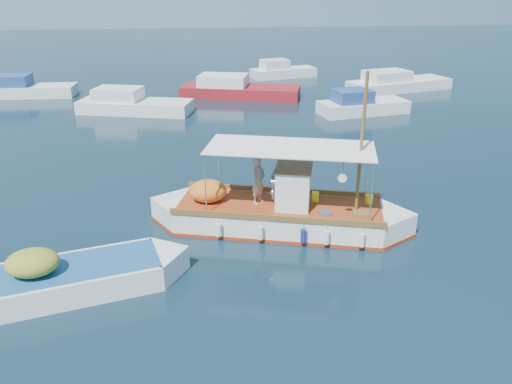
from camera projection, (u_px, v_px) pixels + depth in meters
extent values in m
plane|color=black|center=(274.00, 230.00, 17.54)|extent=(160.00, 160.00, 0.00)
cube|color=white|center=(279.00, 219.00, 17.63)|extent=(7.43, 4.18, 1.04)
cube|color=white|center=(182.00, 212.00, 18.11)|extent=(2.27, 2.27, 1.04)
cube|color=white|center=(381.00, 226.00, 17.14)|extent=(2.27, 2.27, 1.04)
cube|color=#9F2C0F|center=(279.00, 227.00, 17.75)|extent=(7.54, 4.28, 0.17)
cube|color=#943817|center=(279.00, 206.00, 17.43)|extent=(7.38, 4.00, 0.06)
cube|color=brown|center=(283.00, 190.00, 18.47)|extent=(6.91, 2.04, 0.19)
cube|color=brown|center=(275.00, 218.00, 16.31)|extent=(6.91, 2.04, 0.19)
cube|color=white|center=(293.00, 188.00, 17.08)|extent=(1.42, 1.48, 1.41)
cube|color=brown|center=(294.00, 168.00, 16.79)|extent=(1.54, 1.60, 0.06)
cylinder|color=slate|center=(275.00, 182.00, 16.78)|extent=(0.33, 0.51, 0.47)
cylinder|color=slate|center=(277.00, 176.00, 17.33)|extent=(0.33, 0.51, 0.47)
cylinder|color=slate|center=(275.00, 193.00, 17.26)|extent=(0.33, 0.51, 0.47)
cylinder|color=brown|center=(361.00, 145.00, 16.14)|extent=(0.14, 0.14, 4.71)
cylinder|color=brown|center=(337.00, 155.00, 16.39)|extent=(1.65, 0.53, 0.08)
cylinder|color=silver|center=(219.00, 164.00, 18.27)|extent=(0.05, 0.05, 2.12)
cylinder|color=silver|center=(205.00, 185.00, 16.39)|extent=(0.05, 0.05, 2.12)
cylinder|color=silver|center=(368.00, 171.00, 17.53)|extent=(0.05, 0.05, 2.12)
cylinder|color=silver|center=(372.00, 195.00, 15.65)|extent=(0.05, 0.05, 2.12)
cube|color=white|center=(290.00, 148.00, 16.54)|extent=(5.96, 3.68, 0.04)
ellipsoid|color=orange|center=(208.00, 191.00, 17.62)|extent=(1.57, 1.44, 0.79)
cube|color=yellow|center=(315.00, 197.00, 17.65)|extent=(0.27, 0.23, 0.38)
cylinder|color=yellow|center=(369.00, 199.00, 17.53)|extent=(0.35, 0.35, 0.32)
cube|color=brown|center=(362.00, 214.00, 16.67)|extent=(0.70, 0.57, 0.11)
cylinder|color=#B2B2B2|center=(325.00, 213.00, 16.71)|extent=(0.58, 0.58, 0.11)
cylinder|color=white|center=(342.00, 178.00, 15.64)|extent=(0.28, 0.10, 0.28)
cylinder|color=white|center=(219.00, 230.00, 16.65)|extent=(0.23, 0.23, 0.45)
cylinder|color=navy|center=(303.00, 236.00, 16.26)|extent=(0.23, 0.23, 0.45)
cylinder|color=white|center=(362.00, 240.00, 16.00)|extent=(0.23, 0.23, 0.45)
imported|color=#A19886|center=(258.00, 180.00, 17.31)|extent=(0.71, 0.73, 1.69)
cube|color=white|center=(71.00, 283.00, 14.03)|extent=(5.26, 3.06, 0.97)
cube|color=white|center=(158.00, 266.00, 14.84)|extent=(1.87, 1.87, 0.97)
cube|color=#1D4F85|center=(68.00, 269.00, 13.85)|extent=(5.21, 2.85, 0.05)
ellipsoid|color=olive|center=(32.00, 263.00, 13.41)|extent=(1.65, 1.47, 0.71)
cube|color=silver|center=(135.00, 108.00, 32.92)|extent=(7.72, 4.26, 1.00)
cube|color=silver|center=(118.00, 94.00, 32.71)|extent=(3.38, 2.75, 0.80)
cube|color=maroon|center=(241.00, 93.00, 37.32)|extent=(9.18, 5.10, 1.00)
cube|color=silver|center=(223.00, 80.00, 37.15)|extent=(4.02, 3.25, 0.80)
cube|color=silver|center=(363.00, 109.00, 32.77)|extent=(6.14, 3.25, 1.00)
cube|color=navy|center=(352.00, 96.00, 32.17)|extent=(2.64, 2.27, 0.80)
cube|color=silver|center=(399.00, 86.00, 39.63)|extent=(8.80, 4.74, 1.00)
cube|color=silver|center=(387.00, 76.00, 38.83)|extent=(3.83, 3.02, 0.80)
cube|color=silver|center=(27.00, 92.00, 37.49)|extent=(7.19, 2.55, 1.00)
cube|color=navy|center=(10.00, 81.00, 37.05)|extent=(2.91, 2.05, 0.80)
cube|color=silver|center=(283.00, 74.00, 44.82)|extent=(6.10, 3.36, 1.00)
cube|color=silver|center=(275.00, 64.00, 44.17)|extent=(2.66, 2.22, 0.80)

